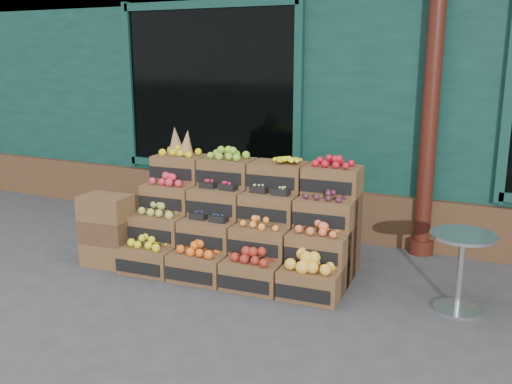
% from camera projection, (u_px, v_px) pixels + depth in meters
% --- Properties ---
extents(ground, '(60.00, 60.00, 0.00)m').
position_uv_depth(ground, '(242.00, 302.00, 5.15)').
color(ground, '#3B3B3D').
rests_on(ground, ground).
extents(shop_facade, '(12.00, 6.24, 4.80)m').
position_uv_depth(shop_facade, '(390.00, 40.00, 9.04)').
color(shop_facade, '#0E322A').
rests_on(shop_facade, ground).
extents(crate_display, '(2.34, 1.27, 1.42)m').
position_uv_depth(crate_display, '(243.00, 228.00, 5.87)').
color(crate_display, brown).
rests_on(crate_display, ground).
extents(spare_crates, '(0.53, 0.40, 0.75)m').
position_uv_depth(spare_crates, '(107.00, 230.00, 5.99)').
color(spare_crates, brown).
rests_on(spare_crates, ground).
extents(bistro_table, '(0.56, 0.56, 0.70)m').
position_uv_depth(bistro_table, '(461.00, 263.00, 4.88)').
color(bistro_table, '#B9BAC0').
rests_on(bistro_table, ground).
extents(shopkeeper, '(0.89, 0.66, 2.22)m').
position_uv_depth(shopkeeper, '(259.00, 133.00, 7.92)').
color(shopkeeper, '#1D6733').
rests_on(shopkeeper, ground).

